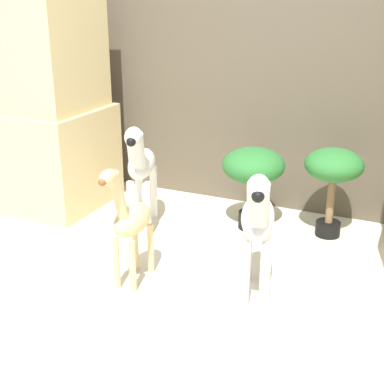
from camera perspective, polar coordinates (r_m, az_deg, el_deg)
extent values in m
plane|color=beige|center=(2.58, -2.12, -11.37)|extent=(14.00, 14.00, 0.00)
cube|color=brown|center=(3.48, 8.08, 16.04)|extent=(6.40, 0.08, 2.20)
cube|color=#DBC184|center=(3.68, -14.04, 3.60)|extent=(0.57, 0.68, 0.65)
cube|color=#DBC184|center=(3.55, -15.03, 14.37)|extent=(0.50, 0.60, 0.74)
cylinder|color=white|center=(2.42, 7.78, -9.16)|extent=(0.05, 0.05, 0.34)
cylinder|color=white|center=(2.42, 5.61, -9.04)|extent=(0.05, 0.05, 0.34)
cylinder|color=white|center=(2.68, 7.88, -6.07)|extent=(0.05, 0.05, 0.34)
cylinder|color=white|center=(2.68, 5.93, -5.97)|extent=(0.05, 0.05, 0.34)
ellipsoid|color=white|center=(2.45, 7.03, -2.62)|extent=(0.26, 0.44, 0.15)
cylinder|color=white|center=(2.23, 7.05, -1.28)|extent=(0.13, 0.18, 0.23)
ellipsoid|color=white|center=(2.14, 7.11, 0.45)|extent=(0.14, 0.19, 0.10)
sphere|color=black|center=(2.07, 7.05, -0.46)|extent=(0.05, 0.05, 0.05)
cube|color=black|center=(2.23, 7.06, -1.03)|extent=(0.05, 0.09, 0.19)
cylinder|color=white|center=(3.13, -4.84, -1.89)|extent=(0.05, 0.05, 0.34)
cylinder|color=white|center=(3.15, -6.47, -1.84)|extent=(0.05, 0.05, 0.34)
cylinder|color=white|center=(3.40, -4.13, 0.00)|extent=(0.05, 0.05, 0.34)
cylinder|color=white|center=(3.42, -5.63, 0.03)|extent=(0.05, 0.05, 0.34)
ellipsoid|color=white|center=(3.20, -5.39, 3.04)|extent=(0.29, 0.45, 0.15)
cylinder|color=white|center=(2.99, -5.99, 4.43)|extent=(0.14, 0.18, 0.23)
ellipsoid|color=white|center=(2.90, -6.28, 5.88)|extent=(0.15, 0.19, 0.10)
sphere|color=black|center=(2.83, -6.52, 5.34)|extent=(0.05, 0.05, 0.05)
cube|color=black|center=(2.99, -6.00, 4.63)|extent=(0.05, 0.09, 0.19)
cylinder|color=#E0C184|center=(2.59, -6.36, -7.90)|extent=(0.03, 0.03, 0.27)
cylinder|color=#E0C184|center=(2.63, -8.06, -7.55)|extent=(0.03, 0.03, 0.27)
cylinder|color=#E0C184|center=(2.75, -4.44, -6.04)|extent=(0.03, 0.03, 0.27)
cylinder|color=#E0C184|center=(2.79, -6.06, -5.74)|extent=(0.03, 0.03, 0.27)
ellipsoid|color=#E0C184|center=(2.60, -6.37, -2.96)|extent=(0.16, 0.30, 0.14)
cylinder|color=#E0C184|center=(2.44, -7.82, -0.56)|extent=(0.06, 0.14, 0.28)
ellipsoid|color=#E0C184|center=(2.33, -8.94, 1.56)|extent=(0.07, 0.12, 0.07)
sphere|color=brown|center=(2.29, -9.53, 1.04)|extent=(0.03, 0.03, 0.03)
cylinder|color=black|center=(3.30, 6.33, -2.96)|extent=(0.16, 0.16, 0.10)
cylinder|color=brown|center=(3.25, 6.43, -0.53)|extent=(0.04, 0.04, 0.20)
ellipsoid|color=#286B2D|center=(3.18, 6.58, 2.85)|extent=(0.37, 0.37, 0.21)
cylinder|color=black|center=(3.29, 14.28, -3.79)|extent=(0.15, 0.15, 0.08)
cylinder|color=brown|center=(3.22, 14.55, -0.97)|extent=(0.04, 0.04, 0.26)
ellipsoid|color=#286B2D|center=(3.15, 14.91, 2.83)|extent=(0.34, 0.34, 0.19)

